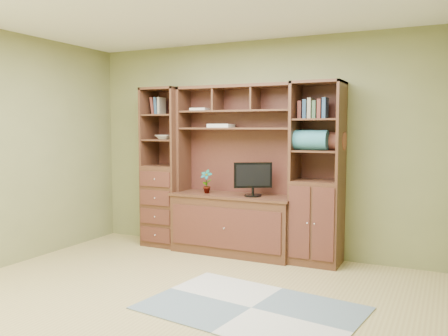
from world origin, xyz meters
The scene contains 11 objects.
room centered at (0.00, 0.00, 1.30)m, with size 4.60×4.10×2.64m.
center_hutch centered at (-0.20, 1.73, 1.02)m, with size 1.54×0.53×2.05m, color #452618.
left_tower centered at (-1.20, 1.77, 1.02)m, with size 0.50×0.45×2.05m, color #452618.
right_tower centered at (0.83, 1.77, 1.02)m, with size 0.55×0.45×2.05m, color #452618.
rug centered at (0.69, 0.18, 0.01)m, with size 1.77×1.18×0.01m, color gray.
monitor centered at (0.08, 1.70, 1.01)m, with size 0.45×0.20×0.55m, color black.
orchid centered at (-0.54, 1.70, 0.88)m, with size 0.15×0.10×0.29m, color #9C4134.
magazines centered at (-0.40, 1.82, 1.56)m, with size 0.29×0.21×0.04m, color beige.
bowl centered at (-1.20, 1.77, 1.42)m, with size 0.23×0.23×0.06m, color beige.
blanket_teal centered at (0.75, 1.73, 1.40)m, with size 0.39×0.22×0.22m, color #2F727D.
blanket_red centered at (0.93, 1.85, 1.39)m, with size 0.36×0.20×0.20m, color brown.
Camera 1 is at (2.18, -3.45, 1.54)m, focal length 38.00 mm.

